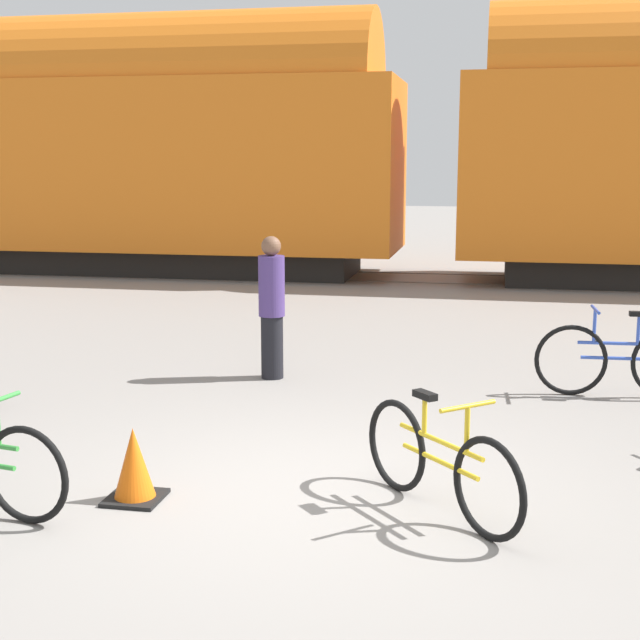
# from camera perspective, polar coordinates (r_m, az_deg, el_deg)

# --- Properties ---
(ground_plane) EXTENTS (80.00, 80.00, 0.00)m
(ground_plane) POSITION_cam_1_polar(r_m,az_deg,el_deg) (6.83, -1.19, -10.93)
(ground_plane) COLOR gray
(freight_train) EXTENTS (24.95, 2.98, 5.47)m
(freight_train) POSITION_cam_1_polar(r_m,az_deg,el_deg) (18.49, 7.08, 11.52)
(freight_train) COLOR black
(freight_train) RESTS_ON ground_plane
(rail_near) EXTENTS (36.95, 0.07, 0.01)m
(rail_near) POSITION_cam_1_polar(r_m,az_deg,el_deg) (17.95, 6.71, 2.39)
(rail_near) COLOR #4C4238
(rail_near) RESTS_ON ground_plane
(rail_far) EXTENTS (36.95, 0.07, 0.01)m
(rail_far) POSITION_cam_1_polar(r_m,az_deg,el_deg) (19.36, 7.05, 2.97)
(rail_far) COLOR #4C4238
(rail_far) RESTS_ON ground_plane
(bicycle_blue) EXTENTS (1.74, 0.46, 0.94)m
(bicycle_blue) POSITION_cam_1_polar(r_m,az_deg,el_deg) (9.82, 18.61, -2.43)
(bicycle_blue) COLOR black
(bicycle_blue) RESTS_ON ground_plane
(bicycle_yellow) EXTENTS (1.20, 1.32, 0.87)m
(bicycle_yellow) POSITION_cam_1_polar(r_m,az_deg,el_deg) (6.38, 7.65, -9.04)
(bicycle_yellow) COLOR black
(bicycle_yellow) RESTS_ON ground_plane
(person_in_purple) EXTENTS (0.30, 0.30, 1.62)m
(person_in_purple) POSITION_cam_1_polar(r_m,az_deg,el_deg) (10.04, -3.11, 0.87)
(person_in_purple) COLOR black
(person_in_purple) RESTS_ON ground_plane
(traffic_cone) EXTENTS (0.40, 0.40, 0.55)m
(traffic_cone) POSITION_cam_1_polar(r_m,az_deg,el_deg) (6.73, -11.82, -9.18)
(traffic_cone) COLOR black
(traffic_cone) RESTS_ON ground_plane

